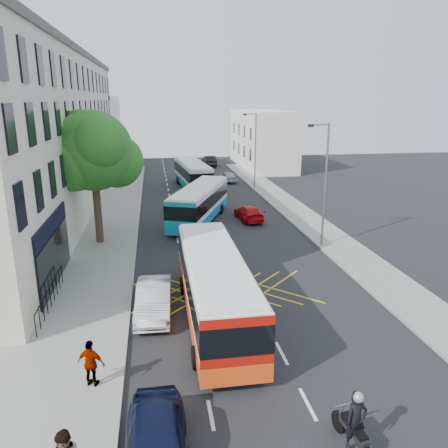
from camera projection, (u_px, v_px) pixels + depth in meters
name	position (u px, v px, depth m)	size (l,w,h in m)	color
ground	(282.00, 353.00, 17.10)	(120.00, 120.00, 0.00)	black
pavement_left	(100.00, 243.00, 30.01)	(5.00, 70.00, 0.15)	gray
pavement_right	(322.00, 232.00, 32.45)	(3.00, 70.00, 0.15)	gray
terrace_main	(39.00, 134.00, 36.32)	(8.30, 45.00, 13.50)	beige
terrace_far	(89.00, 130.00, 65.76)	(8.00, 20.00, 10.00)	silver
building_right	(262.00, 139.00, 63.21)	(6.00, 18.00, 8.00)	silver
street_tree	(93.00, 152.00, 28.26)	(6.30, 5.70, 8.80)	#382619
lamp_near	(324.00, 179.00, 28.15)	(1.45, 0.15, 8.00)	slate
lamp_far	(254.00, 147.00, 47.13)	(1.45, 0.15, 8.00)	slate
railings	(50.00, 296.00, 20.44)	(0.08, 5.60, 1.14)	black
bus_near	(215.00, 287.00, 19.32)	(2.72, 10.79, 3.03)	silver
bus_mid	(199.00, 203.00, 35.09)	(5.96, 10.44, 2.89)	silver
bus_far	(192.00, 174.00, 48.24)	(3.46, 10.70, 2.95)	silver
motorbike	(355.00, 423.00, 12.14)	(0.73, 2.17, 1.93)	black
parked_car_blue	(156.00, 445.00, 11.60)	(1.73, 4.29, 1.46)	black
parked_car_silver	(154.00, 299.00, 20.06)	(1.54, 4.42, 1.46)	#B0B3B9
red_hatchback	(249.00, 213.00, 35.79)	(1.70, 4.17, 1.21)	#C2080C
distant_car_grey	(197.00, 173.00, 53.81)	(2.51, 5.44, 1.51)	#3B3D42
distant_car_silver	(228.00, 177.00, 52.25)	(1.47, 3.66, 1.25)	#ADB0B5
distant_car_dark	(209.00, 161.00, 64.52)	(1.60, 4.58, 1.51)	black
pedestrian_far	(91.00, 363.00, 14.74)	(0.99, 0.41, 1.69)	gray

